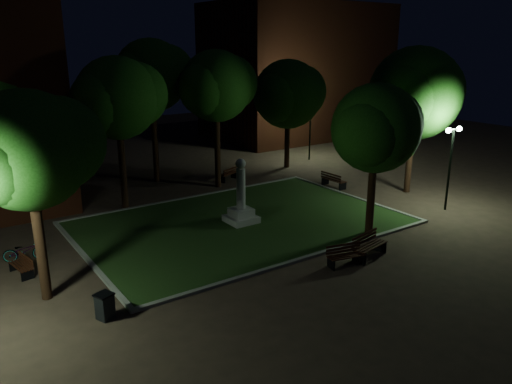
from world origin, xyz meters
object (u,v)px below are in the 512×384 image
bench_near_left (345,256)px  bicycle (25,251)px  bench_left_side (22,266)px  monument (241,205)px  bench_near_right (369,246)px  bench_right_side (333,181)px  bench_far_side (229,174)px  trash_bin (105,306)px

bench_near_left → bicycle: size_ratio=0.98×
bicycle → bench_left_side: bearing=-178.5°
monument → bench_near_left: 6.52m
monument → bench_near_right: (2.20, -6.36, -0.49)m
bench_near_right → bench_right_side: (5.95, 8.51, -0.02)m
bench_left_side → bench_far_side: 15.48m
trash_bin → bench_near_right: bearing=-7.4°
monument → bench_near_left: bearing=-83.0°
monument → bicycle: size_ratio=1.92×
bench_near_left → bench_right_side: bearing=62.5°
bench_near_left → bench_left_side: size_ratio=1.14×
bench_near_left → trash_bin: (-9.24, 1.47, 0.05)m
monument → bicycle: (-9.68, 1.30, -0.52)m
bench_right_side → bicycle: size_ratio=1.03×
bench_near_right → bench_left_side: 13.77m
bicycle → bench_right_side: bearing=-71.2°
bench_far_side → trash_bin: 17.19m
monument → bench_near_left: (0.79, -6.44, -0.56)m
bench_left_side → bench_right_side: bench_right_side is taller
bench_right_side → bench_far_side: bench_right_side is taller
bench_far_side → bench_near_right: bearing=61.9°
bench_right_side → bench_near_right: bearing=143.2°
bench_right_side → bicycle: bearing=90.9°
bench_near_left → bench_near_right: (1.41, 0.09, 0.06)m
bench_near_left → bicycle: (-10.47, 7.75, 0.04)m
bench_near_right → bench_right_side: 10.38m
bicycle → bench_near_left: bearing=-110.5°
bench_left_side → trash_bin: size_ratio=1.62×
bench_near_left → bicycle: bicycle is taller
bench_near_left → trash_bin: bearing=-176.0°
bench_near_left → bench_far_side: (2.92, 13.62, 0.01)m
monument → bench_right_side: size_ratio=1.86×
bench_right_side → trash_bin: size_ratio=1.95×
monument → trash_bin: (-8.45, -4.97, -0.51)m
monument → bench_near_right: bearing=-70.9°
bench_near_left → bench_right_side: 11.32m
bench_left_side → trash_bin: bearing=6.9°
bench_near_right → bench_left_side: bench_near_right is taller
bench_near_left → bicycle: 13.02m
monument → bench_near_left: size_ratio=1.96×
bench_left_side → bench_right_side: 18.29m
bench_right_side → bicycle: 17.85m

